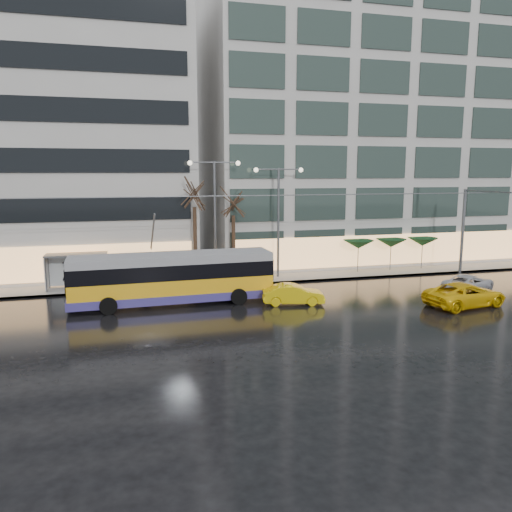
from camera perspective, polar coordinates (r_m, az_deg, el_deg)
name	(u,v)px	position (r m, az deg, el deg)	size (l,w,h in m)	color
ground	(214,325)	(27.93, -4.77, -7.84)	(140.00, 140.00, 0.00)	black
sidewalk	(209,273)	(41.62, -5.38, -1.92)	(80.00, 10.00, 0.15)	gray
kerb	(220,286)	(36.86, -4.14, -3.42)	(80.00, 0.10, 0.15)	slate
building_right	(372,127)	(51.18, 13.14, 14.16)	(32.00, 14.00, 25.00)	#A9A6A1
trolleybus	(173,280)	(32.13, -9.50, -2.69)	(12.77, 5.07, 5.89)	gold
catenary	(208,232)	(34.89, -5.50, 2.80)	(42.24, 5.12, 7.00)	#595B60
bus_shelter	(71,263)	(37.71, -20.35, -0.77)	(4.20, 1.60, 2.51)	#595B60
street_lamp_near	(215,204)	(37.71, -4.73, 5.97)	(3.96, 0.36, 9.03)	#595B60
street_lamp_far	(278,206)	(38.90, 2.58, 5.69)	(3.96, 0.36, 8.53)	#595B60
tree_a	(194,189)	(37.63, -7.08, 7.59)	(3.20, 3.20, 8.40)	black
tree_b	(233,198)	(38.36, -2.62, 6.66)	(3.20, 3.20, 7.70)	black
parasol_a	(358,244)	(42.02, 11.63, 1.31)	(2.50, 2.50, 2.65)	#595B60
parasol_b	(391,243)	(43.42, 15.18, 1.44)	(2.50, 2.50, 2.65)	#595B60
parasol_c	(423,242)	(44.98, 18.51, 1.55)	(2.50, 2.50, 2.65)	#595B60
taxi_b	(293,294)	(31.98, 4.28, -4.38)	(1.37, 3.93, 1.29)	yellow
taxi_c	(465,295)	(34.05, 22.79, -4.09)	(2.47, 5.36, 1.49)	yellow
sedan_silver	(468,283)	(38.07, 23.09, -2.88)	(2.13, 4.61, 1.28)	silver
pedestrian_a	(110,270)	(36.34, -16.36, -1.57)	(1.11, 1.13, 2.19)	black
pedestrian_b	(145,271)	(38.27, -12.61, -1.67)	(0.87, 0.69, 1.76)	black
pedestrian_c	(69,274)	(37.62, -20.58, -1.89)	(1.27, 1.10, 2.11)	black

